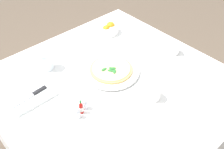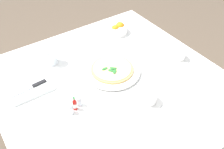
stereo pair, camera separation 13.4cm
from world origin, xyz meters
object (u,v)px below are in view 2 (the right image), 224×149
(coffee_cup_far_right, at_px, (179,55))
(napkin_folded, at_px, (31,89))
(coffee_cup_far_left, at_px, (149,98))
(pizza_plate, at_px, (112,71))
(dinner_knife, at_px, (30,88))
(pizza, at_px, (112,69))
(pepper_shaker, at_px, (79,102))
(hot_sauce_bottle, at_px, (75,104))
(salt_shaker, at_px, (71,109))
(water_glass_near_left, at_px, (50,56))
(citrus_bowl, at_px, (117,29))

(coffee_cup_far_right, distance_m, napkin_folded, 0.86)
(coffee_cup_far_left, bearing_deg, napkin_folded, -41.76)
(pizza_plate, bearing_deg, coffee_cup_far_right, 162.70)
(coffee_cup_far_right, xyz_separation_m, dinner_knife, (0.83, -0.24, -0.00))
(pizza_plate, relative_size, pizza, 1.32)
(pizza, distance_m, pepper_shaker, 0.29)
(napkin_folded, distance_m, hot_sauce_bottle, 0.27)
(dinner_knife, bearing_deg, coffee_cup_far_right, 160.53)
(pizza, height_order, hot_sauce_bottle, hot_sauce_bottle)
(hot_sauce_bottle, bearing_deg, napkin_folded, -61.24)
(coffee_cup_far_left, height_order, salt_shaker, coffee_cup_far_left)
(pizza_plate, bearing_deg, coffee_cup_far_left, 94.49)
(dinner_knife, height_order, pepper_shaker, pepper_shaker)
(coffee_cup_far_right, bearing_deg, pizza, -17.24)
(napkin_folded, bearing_deg, pizza, 165.16)
(water_glass_near_left, xyz_separation_m, pepper_shaker, (0.02, 0.38, -0.02))
(citrus_bowl, xyz_separation_m, pepper_shaker, (0.53, 0.43, -0.00))
(coffee_cup_far_left, xyz_separation_m, hot_sauce_bottle, (0.32, -0.16, 0.01))
(coffee_cup_far_right, bearing_deg, citrus_bowl, -73.08)
(salt_shaker, bearing_deg, napkin_folded, -67.51)
(coffee_cup_far_left, distance_m, napkin_folded, 0.60)
(pizza, bearing_deg, citrus_bowl, -128.79)
(coffee_cup_far_right, height_order, pepper_shaker, coffee_cup_far_right)
(pizza_plate, xyz_separation_m, dinner_knife, (0.43, -0.12, 0.01))
(water_glass_near_left, distance_m, dinner_knife, 0.24)
(pizza_plate, relative_size, hot_sauce_bottle, 3.80)
(pizza_plate, distance_m, water_glass_near_left, 0.37)
(coffee_cup_far_right, height_order, coffee_cup_far_left, coffee_cup_far_left)
(pizza, distance_m, dinner_knife, 0.45)
(coffee_cup_far_right, relative_size, coffee_cup_far_left, 1.00)
(pepper_shaker, bearing_deg, hot_sauce_bottle, 19.65)
(napkin_folded, relative_size, citrus_bowl, 1.47)
(water_glass_near_left, relative_size, salt_shaker, 1.86)
(citrus_bowl, distance_m, pepper_shaker, 0.68)
(pizza_plate, height_order, dinner_knife, dinner_knife)
(dinner_knife, bearing_deg, napkin_folded, -180.00)
(coffee_cup_far_left, xyz_separation_m, water_glass_near_left, (0.27, -0.56, 0.02))
(pizza_plate, xyz_separation_m, pepper_shaker, (0.27, 0.11, 0.01))
(water_glass_near_left, distance_m, salt_shaker, 0.41)
(coffee_cup_far_right, relative_size, hot_sauce_bottle, 1.57)
(pizza_plate, height_order, citrus_bowl, citrus_bowl)
(salt_shaker, bearing_deg, dinner_knife, -66.94)
(pizza_plate, distance_m, pizza, 0.01)
(citrus_bowl, relative_size, pepper_shaker, 2.67)
(coffee_cup_far_right, relative_size, dinner_knife, 0.66)
(water_glass_near_left, distance_m, napkin_folded, 0.24)
(pizza_plate, bearing_deg, hot_sauce_bottle, 22.19)
(pizza, bearing_deg, coffee_cup_far_right, 162.76)
(hot_sauce_bottle, bearing_deg, pepper_shaker, -160.35)
(water_glass_near_left, height_order, dinner_knife, water_glass_near_left)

